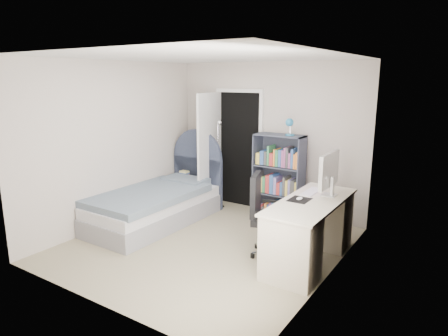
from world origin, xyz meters
The scene contains 8 objects.
room_shell centered at (0.00, 0.00, 1.25)m, with size 3.50×3.70×2.60m.
door centered at (-0.78, 1.51, 1.03)m, with size 0.92×0.83×2.06m.
bed centered at (-1.16, 0.33, 0.31)m, with size 1.08×2.25×1.38m.
nightstand centered at (-1.34, 1.31, 0.41)m, with size 0.42×0.42×0.62m.
floor_lamp centered at (-0.74, 1.40, 0.64)m, with size 0.22×0.22×1.56m.
bookcase centered at (0.42, 1.39, 0.64)m, with size 0.78×0.33×1.65m.
desk centered at (1.38, 0.29, 0.44)m, with size 0.65×1.64×1.34m.
office_chair centered at (0.81, 0.17, 0.59)m, with size 0.60×0.61×1.07m.
Camera 1 is at (3.02, -4.15, 2.25)m, focal length 32.00 mm.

